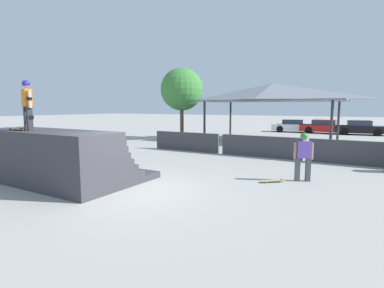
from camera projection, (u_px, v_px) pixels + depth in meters
name	position (u px, v px, depth m)	size (l,w,h in m)	color
ground_plane	(131.00, 191.00, 8.87)	(160.00, 160.00, 0.00)	#A3A09B
quarter_pipe_ramp	(56.00, 159.00, 9.85)	(5.16, 3.40, 1.73)	#38383D
skater_on_deck	(27.00, 102.00, 9.30)	(0.68, 0.32, 1.57)	#2D2D33
skateboard_on_deck	(16.00, 128.00, 9.54)	(0.80, 0.32, 0.09)	red
bystander_walking	(303.00, 153.00, 9.91)	(0.62, 0.38, 1.63)	#4C4C51
skateboard_on_ground	(273.00, 180.00, 9.86)	(0.74, 0.69, 0.09)	green
barrier_fence	(260.00, 147.00, 14.78)	(12.63, 0.12, 1.05)	#3D3D42
pavilion_shelter	(272.00, 93.00, 21.23)	(9.82, 5.59, 4.14)	#2D2D33
tree_beside_pavilion	(182.00, 89.00, 22.85)	(3.24, 3.24, 5.44)	brown
parked_car_white	(293.00, 126.00, 29.70)	(4.39, 2.40, 1.27)	silver
parked_car_red	(325.00, 127.00, 28.28)	(4.43, 1.78, 1.27)	red
parked_car_black	(360.00, 128.00, 26.77)	(4.28, 2.09, 1.27)	black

